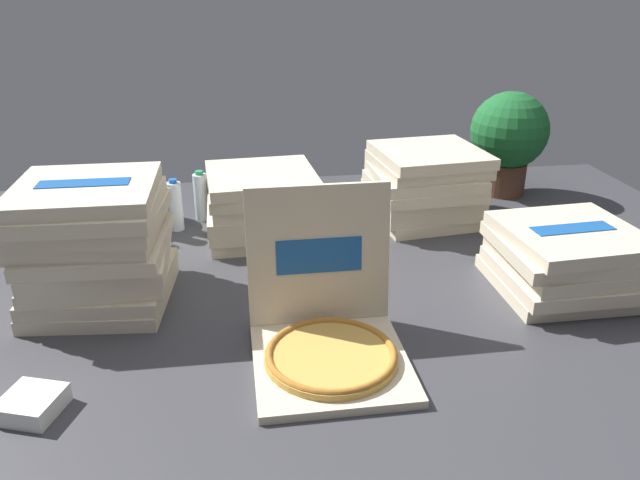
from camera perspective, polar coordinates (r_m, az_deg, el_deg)
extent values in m
cube|color=#38383D|center=(2.00, 1.00, -5.05)|extent=(3.20, 2.40, 0.02)
cube|color=beige|center=(1.64, 1.02, -11.37)|extent=(0.40, 0.40, 0.02)
cylinder|color=gold|center=(1.62, 1.03, -10.77)|extent=(0.35, 0.35, 0.02)
torus|color=#B1712A|center=(1.62, 1.03, -10.51)|extent=(0.34, 0.34, 0.02)
cube|color=beige|center=(1.72, -0.13, -1.36)|extent=(0.40, 0.06, 0.40)
cube|color=#19519E|center=(1.71, -0.07, -1.48)|extent=(0.24, 0.01, 0.10)
cube|color=beige|center=(2.61, 9.55, 2.48)|extent=(0.45, 0.45, 0.04)
cube|color=#19519E|center=(2.60, 9.59, 2.95)|extent=(0.27, 0.10, 0.00)
cube|color=beige|center=(2.59, 9.38, 3.34)|extent=(0.43, 0.43, 0.04)
cube|color=beige|center=(2.57, 9.41, 4.21)|extent=(0.43, 0.43, 0.04)
cube|color=#19519E|center=(2.56, 9.44, 4.69)|extent=(0.27, 0.09, 0.00)
cube|color=beige|center=(2.54, 9.54, 4.99)|extent=(0.42, 0.42, 0.04)
cube|color=beige|center=(2.53, 9.66, 5.93)|extent=(0.41, 0.41, 0.04)
cube|color=#19519E|center=(2.52, 9.70, 6.42)|extent=(0.26, 0.08, 0.00)
cube|color=beige|center=(2.53, 9.93, 6.96)|extent=(0.44, 0.44, 0.04)
cube|color=#19519E|center=(2.53, 9.96, 7.45)|extent=(0.27, 0.09, 0.00)
cube|color=beige|center=(2.52, 10.16, 7.83)|extent=(0.44, 0.44, 0.04)
cube|color=beige|center=(2.15, 21.19, -3.65)|extent=(0.40, 0.40, 0.04)
cube|color=#19519E|center=(2.14, 21.28, -3.11)|extent=(0.26, 0.07, 0.00)
cube|color=beige|center=(2.12, 21.70, -2.88)|extent=(0.40, 0.40, 0.04)
cube|color=beige|center=(2.11, 22.09, -1.69)|extent=(0.41, 0.41, 0.04)
cube|color=beige|center=(2.09, 21.78, -0.63)|extent=(0.41, 0.41, 0.04)
cube|color=#19519E|center=(2.08, 21.88, -0.05)|extent=(0.26, 0.07, 0.00)
cube|color=beige|center=(2.08, 22.34, 0.43)|extent=(0.43, 0.43, 0.04)
cube|color=#19519E|center=(2.07, 22.43, 1.01)|extent=(0.27, 0.09, 0.00)
cube|color=beige|center=(2.42, -5.38, 1.03)|extent=(0.41, 0.41, 0.04)
cube|color=beige|center=(2.40, -5.39, 1.89)|extent=(0.40, 0.40, 0.04)
cube|color=beige|center=(2.38, -5.56, 2.85)|extent=(0.41, 0.41, 0.04)
cube|color=beige|center=(2.38, -5.33, 3.93)|extent=(0.42, 0.42, 0.04)
cube|color=beige|center=(2.35, -5.34, 4.80)|extent=(0.41, 0.41, 0.04)
cube|color=beige|center=(2.34, -5.47, 5.81)|extent=(0.43, 0.43, 0.04)
cube|color=beige|center=(2.05, -19.46, -4.78)|extent=(0.44, 0.44, 0.04)
cube|color=#19519E|center=(2.04, -19.55, -4.21)|extent=(0.27, 0.10, 0.00)
cube|color=beige|center=(2.03, -19.53, -3.68)|extent=(0.44, 0.44, 0.04)
cube|color=beige|center=(2.02, -19.71, -2.48)|extent=(0.41, 0.41, 0.04)
cube|color=#19519E|center=(2.01, -19.80, -1.90)|extent=(0.26, 0.08, 0.00)
cube|color=beige|center=(2.00, -19.71, -1.38)|extent=(0.41, 0.41, 0.04)
cube|color=beige|center=(1.98, -19.91, -0.37)|extent=(0.42, 0.42, 0.04)
cube|color=beige|center=(1.98, -20.58, 0.90)|extent=(0.43, 0.43, 0.04)
cube|color=beige|center=(1.95, -20.40, 1.98)|extent=(0.44, 0.44, 0.04)
cube|color=beige|center=(1.93, -20.76, 3.01)|extent=(0.42, 0.42, 0.04)
cube|color=beige|center=(1.93, -21.04, 4.33)|extent=(0.41, 0.41, 0.04)
cube|color=#19519E|center=(1.92, -21.14, 4.97)|extent=(0.26, 0.08, 0.00)
cylinder|color=#B7BABF|center=(2.60, -16.83, 3.25)|extent=(0.26, 0.26, 0.17)
cylinder|color=silver|center=(2.66, -21.78, 3.26)|extent=(0.06, 0.06, 0.20)
cylinder|color=#239951|center=(2.63, -22.13, 5.41)|extent=(0.03, 0.03, 0.02)
cylinder|color=white|center=(2.44, -17.34, 2.14)|extent=(0.06, 0.06, 0.20)
cylinder|color=white|center=(2.41, -17.64, 4.47)|extent=(0.03, 0.03, 0.02)
cylinder|color=silver|center=(2.57, -11.00, 3.92)|extent=(0.06, 0.06, 0.20)
cylinder|color=#239951|center=(2.54, -11.18, 6.15)|extent=(0.03, 0.03, 0.02)
cylinder|color=silver|center=(2.49, -13.31, 3.06)|extent=(0.06, 0.06, 0.20)
cylinder|color=blue|center=(2.46, -13.54, 5.35)|extent=(0.03, 0.03, 0.02)
cylinder|color=silver|center=(2.45, -14.85, 2.56)|extent=(0.06, 0.06, 0.20)
cylinder|color=white|center=(2.42, -15.11, 4.88)|extent=(0.03, 0.03, 0.02)
cylinder|color=#513323|center=(2.98, 16.69, 5.58)|extent=(0.20, 0.20, 0.15)
sphere|color=#1A5B29|center=(2.92, 17.20, 9.70)|extent=(0.35, 0.35, 0.35)
cube|color=white|center=(1.63, -25.21, -13.63)|extent=(0.16, 0.16, 0.05)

